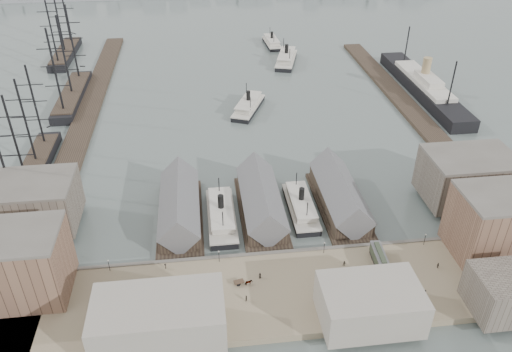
{
  "coord_description": "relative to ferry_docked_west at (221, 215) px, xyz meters",
  "views": [
    {
      "loc": [
        -17.7,
        -112.7,
        97.35
      ],
      "look_at": [
        0.0,
        30.0,
        6.0
      ],
      "focal_mm": 35.0,
      "sensor_mm": 36.0,
      "label": 1
    }
  ],
  "objects": [
    {
      "name": "pedestrian_5",
      "position": [
        26.05,
        -35.03,
        0.5
      ],
      "size": [
        0.82,
        0.8,
        1.82
      ],
      "primitive_type": "imported",
      "rotation": [
        0.0,
        0.0,
        5.6
      ],
      "color": "black",
      "rests_on": "quay"
    },
    {
      "name": "pedestrian_6",
      "position": [
        32.38,
        -27.26,
        0.41
      ],
      "size": [
        0.89,
        0.75,
        1.65
      ],
      "primitive_type": "imported",
      "rotation": [
        0.0,
        0.0,
        6.12
      ],
      "color": "black",
      "rests_on": "quay"
    },
    {
      "name": "pedestrian_2",
      "position": [
        -16.87,
        -22.29,
        0.45
      ],
      "size": [
        0.69,
        1.15,
        1.73
      ],
      "primitive_type": "imported",
      "rotation": [
        0.0,
        0.0,
        4.75
      ],
      "color": "black",
      "rests_on": "quay"
    },
    {
      "name": "quay",
      "position": [
        13.0,
        -34.29,
        -1.41
      ],
      "size": [
        180.0,
        30.0,
        2.0
      ],
      "primitive_type": "cube",
      "color": "#847459",
      "rests_on": "ground"
    },
    {
      "name": "pedestrian_3",
      "position": [
        3.98,
        -36.86,
        0.5
      ],
      "size": [
        0.79,
        1.15,
        1.82
      ],
      "primitive_type": "imported",
      "rotation": [
        0.0,
        0.0,
        4.36
      ],
      "color": "black",
      "rests_on": "quay"
    },
    {
      "name": "warehouse_west_front",
      "position": [
        -57.0,
        -26.29,
        8.59
      ],
      "size": [
        32.0,
        18.0,
        18.0
      ],
      "primitive_type": "cube",
      "color": "brown",
      "rests_on": "west_land"
    },
    {
      "name": "horse_cart_right",
      "position": [
        26.95,
        -37.78,
        0.38
      ],
      "size": [
        4.69,
        2.01,
        1.54
      ],
      "rotation": [
        0.0,
        0.0,
        1.46
      ],
      "color": "black",
      "rests_on": "quay"
    },
    {
      "name": "seawall",
      "position": [
        13.0,
        -19.49,
        -1.26
      ],
      "size": [
        180.0,
        1.2,
        2.3
      ],
      "primitive_type": "cube",
      "color": "#59544C",
      "rests_on": "ground"
    },
    {
      "name": "west_wharf",
      "position": [
        -55.0,
        85.71,
        -1.61
      ],
      "size": [
        10.0,
        220.0,
        1.6
      ],
      "primitive_type": "cube",
      "color": "#2D231C",
      "rests_on": "ground"
    },
    {
      "name": "ferry_shed_east",
      "position": [
        39.0,
        2.59,
        2.23
      ],
      "size": [
        14.0,
        42.0,
        12.6
      ],
      "color": "#2D231C",
      "rests_on": "ground"
    },
    {
      "name": "ferry_open_far",
      "position": [
        42.46,
        174.05,
        -0.3
      ],
      "size": [
        9.13,
        25.7,
        9.03
      ],
      "rotation": [
        0.0,
        0.0,
        0.06
      ],
      "color": "black",
      "rests_on": "ground"
    },
    {
      "name": "lamp_post_near_e",
      "position": [
        28.0,
        -21.29,
        2.3
      ],
      "size": [
        0.44,
        0.44,
        3.92
      ],
      "color": "black",
      "rests_on": "quay"
    },
    {
      "name": "lamp_post_far_w",
      "position": [
        -32.0,
        -21.29,
        2.3
      ],
      "size": [
        0.44,
        0.44,
        3.92
      ],
      "color": "black",
      "rests_on": "quay"
    },
    {
      "name": "lamp_post_far_e",
      "position": [
        58.0,
        -21.29,
        2.3
      ],
      "size": [
        0.44,
        0.44,
        3.92
      ],
      "color": "black",
      "rests_on": "quay"
    },
    {
      "name": "warehouse_east_front",
      "position": [
        79.0,
        -26.29,
        9.09
      ],
      "size": [
        30.0,
        18.0,
        19.0
      ],
      "primitive_type": "cube",
      "color": "brown",
      "rests_on": "east_land"
    },
    {
      "name": "east_wharf",
      "position": [
        91.0,
        75.71,
        -1.61
      ],
      "size": [
        10.0,
        180.0,
        1.6
      ],
      "primitive_type": "cube",
      "color": "#2D231C",
      "rests_on": "ground"
    },
    {
      "name": "tram",
      "position": [
        42.03,
        -27.93,
        1.62
      ],
      "size": [
        3.58,
        11.34,
        3.98
      ],
      "rotation": [
        0.0,
        0.0,
        -0.06
      ],
      "color": "black",
      "rests_on": "quay"
    },
    {
      "name": "horse_cart_center",
      "position": [
        4.45,
        -31.21,
        0.41
      ],
      "size": [
        5.01,
        2.2,
        1.64
      ],
      "rotation": [
        0.0,
        0.0,
        1.78
      ],
      "color": "black",
      "rests_on": "quay"
    },
    {
      "name": "ferry_docked_east",
      "position": [
        26.0,
        1.8,
        -0.17
      ],
      "size": [
        8.06,
        26.86,
        9.59
      ],
      "color": "black",
      "rests_on": "ground"
    },
    {
      "name": "pedestrian_7",
      "position": [
        50.08,
        -40.47,
        0.4
      ],
      "size": [
        0.97,
        1.21,
        1.64
      ],
      "primitive_type": "imported",
      "rotation": [
        0.0,
        0.0,
        4.32
      ],
      "color": "black",
      "rests_on": "quay"
    },
    {
      "name": "ferry_shed_west",
      "position": [
        -13.0,
        2.59,
        2.23
      ],
      "size": [
        14.0,
        42.0,
        12.6
      ],
      "color": "#2D231C",
      "rests_on": "ground"
    },
    {
      "name": "ferry_open_mid",
      "position": [
        45.89,
        141.9,
        0.21
      ],
      "size": [
        17.86,
        32.69,
        11.18
      ],
      "rotation": [
        0.0,
        0.0,
        -0.29
      ],
      "color": "black",
      "rests_on": "ground"
    },
    {
      "name": "ground",
      "position": [
        13.0,
        -14.29,
        -2.41
      ],
      "size": [
        900.0,
        900.0,
        0.0
      ],
      "primitive_type": "plane",
      "color": "#515D5A",
      "rests_on": "ground"
    },
    {
      "name": "warehouse_east_back",
      "position": [
        81.0,
        0.71,
        7.09
      ],
      "size": [
        28.0,
        20.0,
        15.0
      ],
      "primitive_type": "cube",
      "color": "#60564C",
      "rests_on": "east_land"
    },
    {
      "name": "sailing_ship_mid",
      "position": [
        -64.4,
        103.56,
        0.45
      ],
      "size": [
        9.74,
        56.28,
        40.05
      ],
      "color": "black",
      "rests_on": "ground"
    },
    {
      "name": "pedestrian_4",
      "position": [
        8.53,
        -29.1,
        0.44
      ],
      "size": [
        1.0,
        0.89,
        1.72
      ],
      "primitive_type": "imported",
      "rotation": [
        0.0,
        0.0,
        3.65
      ],
      "color": "black",
      "rests_on": "quay"
    },
    {
      "name": "ocean_steamer",
      "position": [
        105.0,
        91.15,
        1.41
      ],
      "size": [
        12.17,
        88.93,
        17.79
      ],
      "color": "black",
      "rests_on": "ground"
    },
    {
      "name": "horse_cart_left",
      "position": [
        -29.07,
        -30.56,
        0.44
      ],
      "size": [
        4.52,
        4.11,
        1.73
      ],
      "rotation": [
        0.0,
        0.0,
        0.87
      ],
      "color": "black",
      "rests_on": "quay"
    },
    {
      "name": "ferry_docked_west",
      "position": [
        0.0,
        0.0,
        0.0
      ],
      "size": [
        8.65,
        28.84,
        10.3
      ],
      "color": "black",
      "rests_on": "ground"
    },
    {
      "name": "ferry_open_near",
      "position": [
        17.64,
        81.48,
        -0.07
      ],
      "size": [
        18.55,
        29.13,
        10.02
      ],
      "rotation": [
        0.0,
        0.0,
        -0.39
      ],
      "color": "black",
      "rests_on": "ground"
    },
    {
      "name": "sailing_ship_near",
      "position": [
        -66.05,
        34.02,
        0.16
      ],
      "size": [
        8.53,
        58.73,
        35.05
      ],
      "color": "black",
      "rests_on": "ground"
    },
    {
      "name": "ferry_shed_center",
      "position": [
        13.0,
        2.59,
        2.23
      ],
      "size": [
        14.0,
        42.0,
        12.6
      ],
      "color": "#2D231C",
      "rests_on": "ground"
    },
    {
      "name": "warehouse_west_back",
      "position": [
        -57.0,
        3.71,
        6.59
      ],
      "size": [
        26.0,
        20.0,
        14.0
      ],
      "primitive_type": "cube",
      "color": "#60564C",
      "rests_on": "west_land"
    },
    {
      "name": "street_bldg_west",
      "position": [
        -17.0,
        -46.29,
        5.59
      ],
      "size": [
        30.0,
        16.0,
        12.0
      ],
      "primitive_type": "cube",
      "color": "gray",
      "rests_on": "quay"
    },
    {
      "name": "pedestrian_8",
      "position": [
        57.76,
        -31.26,
        0.44
      ],
      "size": [
        0.43,
        1.0,
        1.7
      ],
      "primitive_type": "imported",
      "rotation": [
        0.0,
        0.0,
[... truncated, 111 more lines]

